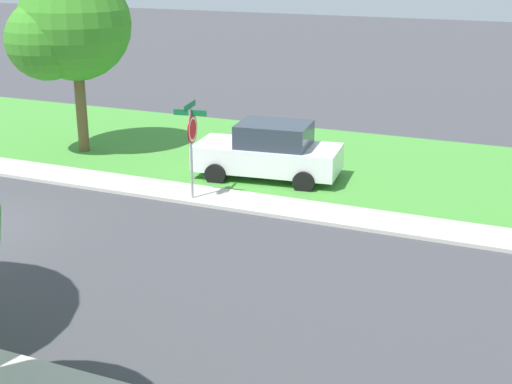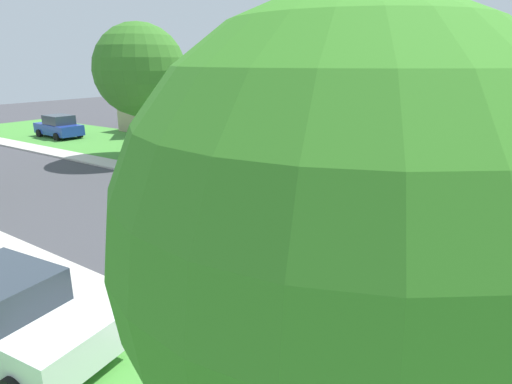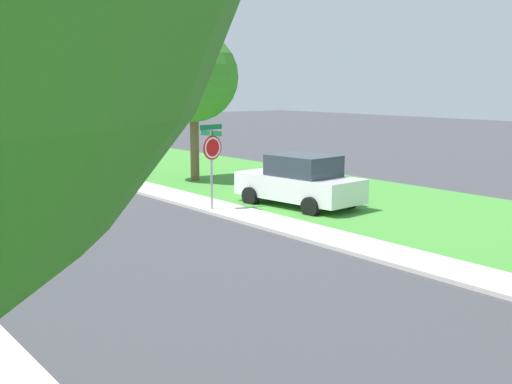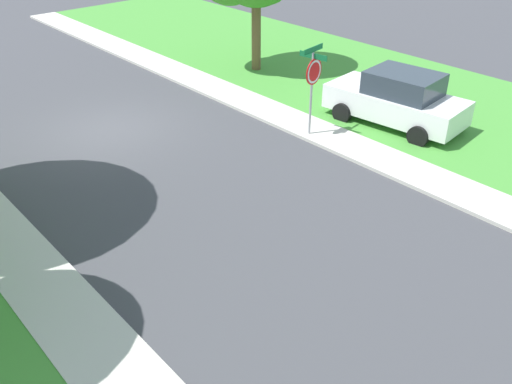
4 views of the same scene
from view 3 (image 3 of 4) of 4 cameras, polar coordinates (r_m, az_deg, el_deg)
The scene contains 5 objects.
ground_plane at distance 22.77m, azimuth -19.34°, elevation -1.19°, with size 120.00×120.00×0.00m, color #424247.
sidewalk_west at distance 15.31m, azimuth 13.10°, elevation -5.71°, with size 1.40×56.00×0.10m, color beige.
stop_sign_far_corner at distance 20.31m, azimuth -3.92°, elevation 3.48°, with size 0.91×0.91×2.77m.
car_white_near_corner at distance 21.07m, azimuth 3.89°, elevation 0.92°, with size 2.40×4.48×1.76m.
tree_across_right at distance 26.62m, azimuth -6.08°, elevation 9.82°, with size 3.93×3.65×6.15m.
Camera 3 is at (6.74, 21.38, 3.98)m, focal length 45.29 mm.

